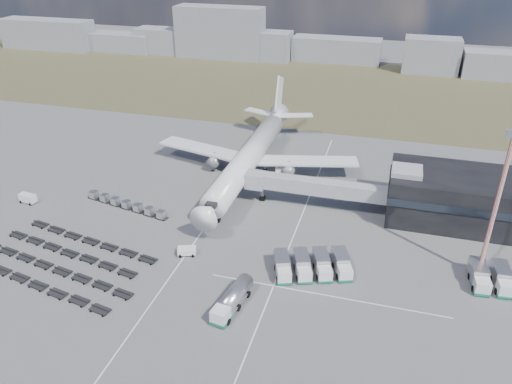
# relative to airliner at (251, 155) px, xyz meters

# --- Properties ---
(ground) EXTENTS (420.00, 420.00, 0.00)m
(ground) POSITION_rel_airliner_xyz_m (0.00, -32.38, -5.29)
(ground) COLOR #565659
(ground) RESTS_ON ground
(grass_strip) EXTENTS (420.00, 90.00, 0.01)m
(grass_strip) POSITION_rel_airliner_xyz_m (0.00, 77.62, -5.29)
(grass_strip) COLOR #4A432C
(grass_strip) RESTS_ON ground
(lane_markings) EXTENTS (47.12, 110.00, 0.01)m
(lane_markings) POSITION_rel_airliner_xyz_m (9.77, -29.38, -5.29)
(lane_markings) COLOR silver
(lane_markings) RESTS_ON ground
(terminal) EXTENTS (30.40, 16.40, 11.00)m
(terminal) POSITION_rel_airliner_xyz_m (47.77, -8.41, -0.04)
(terminal) COLOR black
(terminal) RESTS_ON ground
(jet_bridge) EXTENTS (30.30, 3.80, 7.05)m
(jet_bridge) POSITION_rel_airliner_xyz_m (15.90, -11.95, -0.24)
(jet_bridge) COLOR #939399
(jet_bridge) RESTS_ON ground
(airliner) EXTENTS (51.59, 64.53, 17.62)m
(airliner) POSITION_rel_airliner_xyz_m (0.00, 0.00, 0.00)
(airliner) COLOR white
(airliner) RESTS_ON ground
(skyline) EXTENTS (312.65, 24.62, 24.96)m
(skyline) POSITION_rel_airliner_xyz_m (11.26, 116.58, 3.67)
(skyline) COLOR gray
(skyline) RESTS_ON ground
(fuel_tanker) EXTENTS (4.21, 10.66, 3.35)m
(fuel_tanker) POSITION_rel_airliner_xyz_m (11.00, -47.52, -3.61)
(fuel_tanker) COLOR white
(fuel_tanker) RESTS_ON ground
(pushback_tug) EXTENTS (3.79, 2.89, 1.51)m
(pushback_tug) POSITION_rel_airliner_xyz_m (-1.75, -35.94, -4.54)
(pushback_tug) COLOR white
(pushback_tug) RESTS_ON ground
(utility_van) EXTENTS (4.00, 2.16, 2.08)m
(utility_van) POSITION_rel_airliner_xyz_m (-43.28, -27.25, -4.25)
(utility_van) COLOR white
(utility_van) RESTS_ON ground
(catering_truck) EXTENTS (4.36, 7.03, 3.00)m
(catering_truck) POSITION_rel_airliner_xyz_m (6.83, 2.43, -3.75)
(catering_truck) COLOR white
(catering_truck) RESTS_ON ground
(service_trucks_near) EXTENTS (14.65, 11.17, 2.89)m
(service_trucks_near) POSITION_rel_airliner_xyz_m (21.57, -34.84, -3.72)
(service_trucks_near) COLOR white
(service_trucks_near) RESTS_ON ground
(service_trucks_far) EXTENTS (6.89, 8.01, 3.01)m
(service_trucks_far) POSITION_rel_airliner_xyz_m (51.23, -30.01, -3.65)
(service_trucks_far) COLOR white
(service_trucks_far) RESTS_ON ground
(uld_row) EXTENTS (21.10, 5.91, 1.65)m
(uld_row) POSITION_rel_airliner_xyz_m (-21.08, -23.53, -4.31)
(uld_row) COLOR black
(uld_row) RESTS_ON ground
(baggage_dollies) EXTENTS (36.85, 21.98, 0.82)m
(baggage_dollies) POSITION_rel_airliner_xyz_m (-23.28, -44.46, -4.88)
(baggage_dollies) COLOR black
(baggage_dollies) RESTS_ON ground
(floodlight_mast) EXTENTS (2.56, 2.09, 27.10)m
(floodlight_mast) POSITION_rel_airliner_xyz_m (49.75, -27.76, 8.29)
(floodlight_mast) COLOR #AB281B
(floodlight_mast) RESTS_ON ground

